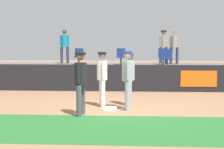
{
  "coord_description": "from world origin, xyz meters",
  "views": [
    {
      "loc": [
        0.46,
        -10.44,
        2.03
      ],
      "look_at": [
        -0.21,
        0.84,
        1.0
      ],
      "focal_mm": 54.67,
      "sensor_mm": 36.0,
      "label": 1
    }
  ],
  "objects_px": {
    "player_fielder_home": "(102,75)",
    "spectator_capped": "(65,44)",
    "seat_back_center": "(121,55)",
    "seat_back_left": "(79,55)",
    "player_runner_visitor": "(127,76)",
    "player_coach_visitor": "(130,75)",
    "seat_back_right": "(163,56)",
    "seat_front_right": "(167,57)",
    "spectator_hooded": "(174,44)",
    "first_base": "(110,109)",
    "player_umpire": "(81,79)",
    "spectator_casual": "(164,44)"
  },
  "relations": [
    {
      "from": "first_base",
      "to": "seat_back_left",
      "type": "xyz_separation_m",
      "value": [
        -2.11,
        7.4,
        1.37
      ]
    },
    {
      "from": "player_runner_visitor",
      "to": "spectator_casual",
      "type": "relative_size",
      "value": 1.0
    },
    {
      "from": "player_coach_visitor",
      "to": "spectator_capped",
      "type": "xyz_separation_m",
      "value": [
        -3.62,
        7.43,
        1.01
      ]
    },
    {
      "from": "spectator_capped",
      "to": "seat_back_center",
      "type": "bearing_deg",
      "value": 156.92
    },
    {
      "from": "player_runner_visitor",
      "to": "first_base",
      "type": "bearing_deg",
      "value": -82.99
    },
    {
      "from": "first_base",
      "to": "player_runner_visitor",
      "type": "relative_size",
      "value": 0.22
    },
    {
      "from": "seat_back_center",
      "to": "player_coach_visitor",
      "type": "bearing_deg",
      "value": -85.64
    },
    {
      "from": "player_umpire",
      "to": "seat_back_center",
      "type": "distance_m",
      "value": 8.29
    },
    {
      "from": "player_coach_visitor",
      "to": "seat_front_right",
      "type": "bearing_deg",
      "value": 161.62
    },
    {
      "from": "player_umpire",
      "to": "seat_back_center",
      "type": "height_order",
      "value": "player_umpire"
    },
    {
      "from": "player_fielder_home",
      "to": "spectator_capped",
      "type": "bearing_deg",
      "value": -174.16
    },
    {
      "from": "seat_back_right",
      "to": "player_umpire",
      "type": "bearing_deg",
      "value": -110.22
    },
    {
      "from": "spectator_capped",
      "to": "spectator_casual",
      "type": "height_order",
      "value": "spectator_capped"
    },
    {
      "from": "spectator_casual",
      "to": "player_umpire",
      "type": "bearing_deg",
      "value": 54.74
    },
    {
      "from": "seat_back_right",
      "to": "player_coach_visitor",
      "type": "bearing_deg",
      "value": -104.18
    },
    {
      "from": "first_base",
      "to": "player_fielder_home",
      "type": "bearing_deg",
      "value": 116.57
    },
    {
      "from": "first_base",
      "to": "player_coach_visitor",
      "type": "relative_size",
      "value": 0.23
    },
    {
      "from": "spectator_hooded",
      "to": "spectator_capped",
      "type": "distance_m",
      "value": 5.93
    },
    {
      "from": "first_base",
      "to": "player_fielder_home",
      "type": "distance_m",
      "value": 1.17
    },
    {
      "from": "seat_front_right",
      "to": "spectator_casual",
      "type": "relative_size",
      "value": 0.47
    },
    {
      "from": "player_fielder_home",
      "to": "player_coach_visitor",
      "type": "relative_size",
      "value": 1.03
    },
    {
      "from": "player_runner_visitor",
      "to": "spectator_hooded",
      "type": "distance_m",
      "value": 8.38
    },
    {
      "from": "player_fielder_home",
      "to": "player_runner_visitor",
      "type": "distance_m",
      "value": 0.96
    },
    {
      "from": "player_coach_visitor",
      "to": "player_runner_visitor",
      "type": "bearing_deg",
      "value": -3.85
    },
    {
      "from": "player_runner_visitor",
      "to": "seat_back_center",
      "type": "height_order",
      "value": "player_runner_visitor"
    },
    {
      "from": "first_base",
      "to": "seat_front_right",
      "type": "relative_size",
      "value": 0.48
    },
    {
      "from": "seat_back_center",
      "to": "seat_back_left",
      "type": "bearing_deg",
      "value": 180.0
    },
    {
      "from": "seat_front_right",
      "to": "player_coach_visitor",
      "type": "bearing_deg",
      "value": -109.44
    },
    {
      "from": "seat_front_right",
      "to": "seat_back_center",
      "type": "bearing_deg",
      "value": 140.69
    },
    {
      "from": "seat_back_left",
      "to": "spectator_hooded",
      "type": "height_order",
      "value": "spectator_hooded"
    },
    {
      "from": "player_runner_visitor",
      "to": "player_coach_visitor",
      "type": "height_order",
      "value": "player_runner_visitor"
    },
    {
      "from": "seat_back_center",
      "to": "seat_front_right",
      "type": "distance_m",
      "value": 2.84
    },
    {
      "from": "seat_back_center",
      "to": "player_fielder_home",
      "type": "bearing_deg",
      "value": -93.18
    },
    {
      "from": "player_runner_visitor",
      "to": "spectator_casual",
      "type": "distance_m",
      "value": 8.78
    },
    {
      "from": "first_base",
      "to": "player_umpire",
      "type": "xyz_separation_m",
      "value": [
        -0.78,
        -0.84,
        1.0
      ]
    },
    {
      "from": "player_runner_visitor",
      "to": "seat_back_right",
      "type": "bearing_deg",
      "value": 164.82
    },
    {
      "from": "player_runner_visitor",
      "to": "seat_back_left",
      "type": "bearing_deg",
      "value": -162.03
    },
    {
      "from": "spectator_capped",
      "to": "spectator_hooded",
      "type": "bearing_deg",
      "value": 170.17
    },
    {
      "from": "seat_back_left",
      "to": "seat_back_right",
      "type": "bearing_deg",
      "value": 0.0
    },
    {
      "from": "seat_back_right",
      "to": "seat_front_right",
      "type": "relative_size",
      "value": 1.0
    },
    {
      "from": "seat_back_right",
      "to": "seat_back_left",
      "type": "relative_size",
      "value": 1.0
    },
    {
      "from": "seat_back_left",
      "to": "spectator_casual",
      "type": "relative_size",
      "value": 0.47
    },
    {
      "from": "seat_back_right",
      "to": "seat_front_right",
      "type": "bearing_deg",
      "value": -89.16
    },
    {
      "from": "player_coach_visitor",
      "to": "seat_front_right",
      "type": "height_order",
      "value": "seat_front_right"
    },
    {
      "from": "first_base",
      "to": "seat_back_right",
      "type": "height_order",
      "value": "seat_back_right"
    },
    {
      "from": "seat_back_right",
      "to": "player_fielder_home",
      "type": "bearing_deg",
      "value": -110.5
    },
    {
      "from": "player_runner_visitor",
      "to": "seat_back_center",
      "type": "bearing_deg",
      "value": -178.43
    },
    {
      "from": "first_base",
      "to": "player_runner_visitor",
      "type": "height_order",
      "value": "player_runner_visitor"
    },
    {
      "from": "player_fielder_home",
      "to": "seat_back_right",
      "type": "height_order",
      "value": "seat_back_right"
    },
    {
      "from": "spectator_capped",
      "to": "spectator_casual",
      "type": "relative_size",
      "value": 1.02
    }
  ]
}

